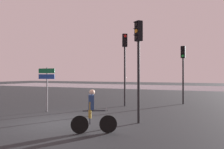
# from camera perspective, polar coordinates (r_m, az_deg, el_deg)

# --- Properties ---
(ground_plane) EXTENTS (120.00, 120.00, 0.00)m
(ground_plane) POSITION_cam_1_polar(r_m,az_deg,el_deg) (10.43, -14.26, -12.06)
(ground_plane) COLOR black
(water_strip) EXTENTS (80.00, 16.00, 0.01)m
(water_strip) POSITION_cam_1_polar(r_m,az_deg,el_deg) (41.01, 15.35, -3.23)
(water_strip) COLOR slate
(water_strip) RESTS_ON ground
(traffic_light_center) EXTENTS (0.40, 0.42, 5.04)m
(traffic_light_center) POSITION_cam_1_polar(r_m,az_deg,el_deg) (15.28, 3.37, 4.74)
(traffic_light_center) COLOR black
(traffic_light_center) RESTS_ON ground
(traffic_light_near_right) EXTENTS (0.41, 0.42, 4.58)m
(traffic_light_near_right) POSITION_cam_1_polar(r_m,az_deg,el_deg) (9.91, 6.92, 5.77)
(traffic_light_near_right) COLOR black
(traffic_light_near_right) RESTS_ON ground
(traffic_light_far_right) EXTENTS (0.34, 0.35, 4.34)m
(traffic_light_far_right) POSITION_cam_1_polar(r_m,az_deg,el_deg) (17.22, 18.07, 2.71)
(traffic_light_far_right) COLOR black
(traffic_light_far_right) RESTS_ON ground
(direction_sign_post) EXTENTS (1.10, 0.16, 2.60)m
(direction_sign_post) POSITION_cam_1_polar(r_m,az_deg,el_deg) (13.42, -16.67, -1.70)
(direction_sign_post) COLOR slate
(direction_sign_post) RESTS_ON ground
(cyclist) EXTENTS (1.51, 0.87, 1.62)m
(cyclist) POSITION_cam_1_polar(r_m,az_deg,el_deg) (8.18, -5.17, -9.50)
(cyclist) COLOR black
(cyclist) RESTS_ON ground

